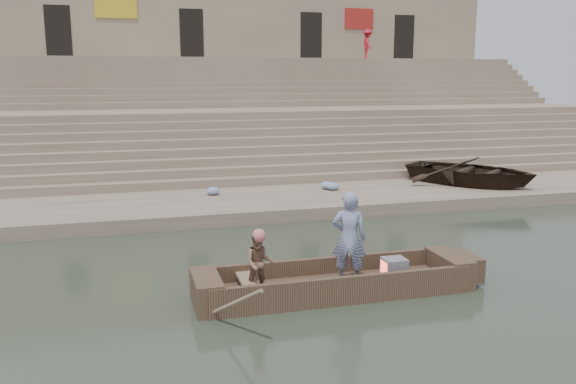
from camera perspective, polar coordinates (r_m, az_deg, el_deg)
name	(u,v)px	position (r m, az deg, el deg)	size (l,w,h in m)	color
ground	(430,289)	(12.57, 13.58, -9.04)	(120.00, 120.00, 0.00)	#283326
lower_landing	(312,200)	(19.61, 2.31, -0.82)	(32.00, 4.00, 0.40)	gray
mid_landing	(261,141)	(26.58, -2.60, 4.96)	(32.00, 3.00, 2.80)	gray
upper_landing	(233,106)	(33.33, -5.33, 8.26)	(32.00, 3.00, 5.20)	gray
ghat_steps	(253,129)	(28.18, -3.38, 6.13)	(32.00, 11.00, 5.20)	gray
building_wall	(221,53)	(37.25, -6.53, 13.16)	(32.00, 5.07, 11.20)	#9C8C6A
main_rowboat	(335,288)	(11.97, 4.52, -9.24)	(5.00, 1.30, 0.22)	brown
rowboat_trim	(345,278)	(11.96, 5.50, -8.26)	(6.04, 2.63, 1.86)	brown
standing_man	(349,238)	(11.66, 5.90, -4.45)	(0.68, 0.44, 1.86)	navy
rowing_man	(259,263)	(11.18, -2.78, -6.88)	(0.58, 0.45, 1.19)	#287851
television	(394,268)	(12.33, 10.15, -7.22)	(0.46, 0.42, 0.40)	slate
beached_rowboat	(471,171)	(22.30, 17.20, 1.91)	(3.27, 4.58, 0.95)	#2D2116
pedestrian	(368,44)	(35.69, 7.69, 13.95)	(1.11, 0.64, 1.71)	#B51E29
cloth_bundles	(292,187)	(20.10, 0.39, 0.45)	(4.54, 0.70, 0.26)	#3F5999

